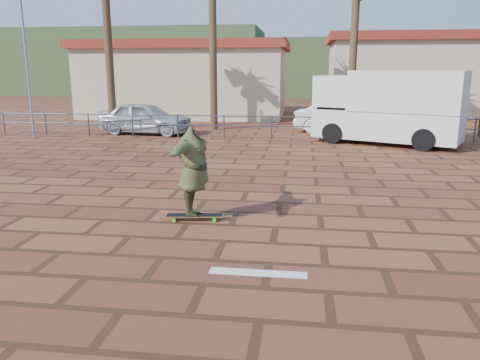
# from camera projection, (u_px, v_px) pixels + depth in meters

# --- Properties ---
(ground) EXTENTS (120.00, 120.00, 0.00)m
(ground) POSITION_uv_depth(u_px,v_px,m) (224.00, 241.00, 7.92)
(ground) COLOR brown
(ground) RESTS_ON ground
(paint_stripe) EXTENTS (1.40, 0.22, 0.01)m
(paint_stripe) POSITION_uv_depth(u_px,v_px,m) (258.00, 273.00, 6.67)
(paint_stripe) COLOR white
(paint_stripe) RESTS_ON ground
(guardrail) EXTENTS (24.06, 0.06, 1.00)m
(guardrail) POSITION_uv_depth(u_px,v_px,m) (272.00, 123.00, 19.34)
(guardrail) COLOR #47494F
(guardrail) RESTS_ON ground
(flagpole) EXTENTS (1.30, 0.10, 8.00)m
(flagpole) POSITION_uv_depth(u_px,v_px,m) (26.00, 24.00, 18.74)
(flagpole) COLOR gray
(flagpole) RESTS_ON ground
(building_west) EXTENTS (12.60, 7.60, 4.50)m
(building_west) POSITION_uv_depth(u_px,v_px,m) (187.00, 79.00, 29.40)
(building_west) COLOR beige
(building_west) RESTS_ON ground
(building_east) EXTENTS (10.60, 6.60, 5.00)m
(building_east) POSITION_uv_depth(u_px,v_px,m) (411.00, 75.00, 29.46)
(building_east) COLOR beige
(building_east) RESTS_ON ground
(hill_front) EXTENTS (70.00, 18.00, 6.00)m
(hill_front) POSITION_uv_depth(u_px,v_px,m) (293.00, 68.00, 55.47)
(hill_front) COLOR #384C28
(hill_front) RESTS_ON ground
(hill_back) EXTENTS (35.00, 14.00, 8.00)m
(hill_back) POSITION_uv_depth(u_px,v_px,m) (133.00, 61.00, 63.86)
(hill_back) COLOR #384C28
(hill_back) RESTS_ON ground
(longboard) EXTENTS (1.14, 0.40, 0.11)m
(longboard) POSITION_uv_depth(u_px,v_px,m) (194.00, 216.00, 9.00)
(longboard) COLOR olive
(longboard) RESTS_ON ground
(skateboarder) EXTENTS (0.63, 2.11, 1.71)m
(skateboarder) POSITION_uv_depth(u_px,v_px,m) (193.00, 172.00, 8.80)
(skateboarder) COLOR #464927
(skateboarder) RESTS_ON longboard
(campervan) EXTENTS (5.86, 4.28, 2.81)m
(campervan) POSITION_uv_depth(u_px,v_px,m) (389.00, 106.00, 18.07)
(campervan) COLOR silver
(campervan) RESTS_ON ground
(car_silver) EXTENTS (4.39, 2.18, 1.44)m
(car_silver) POSITION_uv_depth(u_px,v_px,m) (145.00, 118.00, 21.04)
(car_silver) COLOR #B2B5B9
(car_silver) RESTS_ON ground
(car_white) EXTENTS (4.37, 2.16, 1.38)m
(car_white) POSITION_uv_depth(u_px,v_px,m) (341.00, 118.00, 21.45)
(car_white) COLOR white
(car_white) RESTS_ON ground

